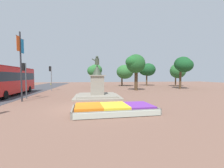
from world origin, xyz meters
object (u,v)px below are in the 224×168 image
at_px(traffic_light_mid_block, 25,74).
at_px(city_bus, 8,79).
at_px(statue_monument, 97,89).
at_px(traffic_light_far_corner, 51,74).
at_px(banner_pole, 21,63).
at_px(flower_planter, 114,109).

distance_m(traffic_light_mid_block, city_bus, 4.17).
bearing_deg(statue_monument, traffic_light_far_corner, 129.89).
bearing_deg(traffic_light_far_corner, banner_pole, -89.82).
distance_m(statue_monument, traffic_light_far_corner, 11.22).
xyz_separation_m(flower_planter, traffic_light_far_corner, (-7.89, 15.69, 2.45)).
xyz_separation_m(banner_pole, city_bus, (-3.48, 4.64, -1.57)).
height_order(traffic_light_far_corner, banner_pole, banner_pole).
xyz_separation_m(flower_planter, city_bus, (-11.34, 9.99, 1.75)).
xyz_separation_m(statue_monument, traffic_light_mid_block, (-7.52, 0.01, 1.64)).
bearing_deg(traffic_light_far_corner, traffic_light_mid_block, -92.78).
distance_m(flower_planter, city_bus, 15.22).
xyz_separation_m(flower_planter, traffic_light_mid_block, (-8.30, 7.20, 2.36)).
distance_m(statue_monument, city_bus, 10.97).
xyz_separation_m(traffic_light_mid_block, traffic_light_far_corner, (0.41, 8.49, 0.09)).
distance_m(flower_planter, traffic_light_mid_block, 11.24).
bearing_deg(traffic_light_mid_block, flower_planter, -40.93).
xyz_separation_m(traffic_light_far_corner, banner_pole, (0.03, -10.34, 0.86)).
bearing_deg(traffic_light_mid_block, traffic_light_far_corner, 87.22).
bearing_deg(statue_monument, banner_pole, -165.44).
distance_m(traffic_light_far_corner, banner_pole, 10.37).
height_order(traffic_light_mid_block, banner_pole, banner_pole).
height_order(statue_monument, traffic_light_mid_block, statue_monument).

